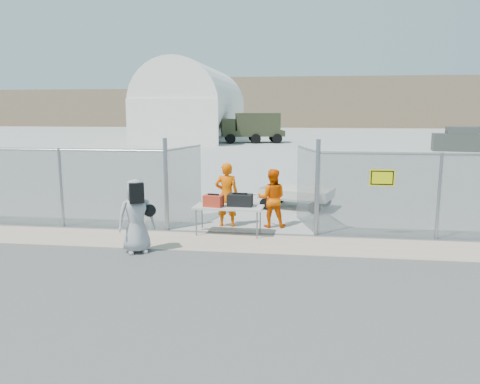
# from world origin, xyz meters

# --- Properties ---
(ground) EXTENTS (160.00, 160.00, 0.00)m
(ground) POSITION_xyz_m (0.00, 0.00, 0.00)
(ground) COLOR #4E4E4E
(tarmac_inside) EXTENTS (160.00, 80.00, 0.01)m
(tarmac_inside) POSITION_xyz_m (0.00, 42.00, 0.01)
(tarmac_inside) COLOR #A8A79E
(tarmac_inside) RESTS_ON ground
(dirt_strip) EXTENTS (44.00, 1.60, 0.01)m
(dirt_strip) POSITION_xyz_m (0.00, 1.00, 0.01)
(dirt_strip) COLOR #C1A98D
(dirt_strip) RESTS_ON ground
(distant_hills) EXTENTS (140.00, 6.00, 9.00)m
(distant_hills) POSITION_xyz_m (5.00, 78.00, 4.50)
(distant_hills) COLOR #7F684F
(distant_hills) RESTS_ON ground
(chain_link_fence) EXTENTS (40.00, 0.20, 2.20)m
(chain_link_fence) POSITION_xyz_m (0.00, 2.00, 1.10)
(chain_link_fence) COLOR gray
(chain_link_fence) RESTS_ON ground
(quonset_hangar) EXTENTS (9.00, 18.00, 8.00)m
(quonset_hangar) POSITION_xyz_m (-10.00, 40.00, 4.00)
(quonset_hangar) COLOR white
(quonset_hangar) RESTS_ON ground
(folding_table) EXTENTS (1.82, 0.83, 0.76)m
(folding_table) POSITION_xyz_m (-0.27, 1.77, 0.38)
(folding_table) COLOR beige
(folding_table) RESTS_ON ground
(orange_bag) EXTENTS (0.53, 0.40, 0.30)m
(orange_bag) POSITION_xyz_m (-0.65, 1.68, 0.91)
(orange_bag) COLOR red
(orange_bag) RESTS_ON folding_table
(black_duffel) EXTENTS (0.65, 0.40, 0.31)m
(black_duffel) POSITION_xyz_m (0.02, 1.83, 0.91)
(black_duffel) COLOR black
(black_duffel) RESTS_ON folding_table
(security_worker_left) EXTENTS (0.66, 0.44, 1.80)m
(security_worker_left) POSITION_xyz_m (-0.45, 2.62, 0.90)
(security_worker_left) COLOR #FF5E00
(security_worker_left) RESTS_ON ground
(security_worker_right) EXTENTS (0.82, 0.65, 1.64)m
(security_worker_right) POSITION_xyz_m (0.79, 2.72, 0.82)
(security_worker_right) COLOR #FF5E00
(security_worker_right) RESTS_ON ground
(visitor) EXTENTS (0.99, 0.87, 1.70)m
(visitor) POSITION_xyz_m (-2.11, -0.03, 0.85)
(visitor) COLOR #9C9B9F
(visitor) RESTS_ON ground
(utility_trailer) EXTENTS (3.32, 2.36, 0.73)m
(utility_trailer) POSITION_xyz_m (1.43, 5.33, 0.36)
(utility_trailer) COLOR beige
(utility_trailer) RESTS_ON ground
(military_truck) EXTENTS (6.43, 3.49, 2.90)m
(military_truck) POSITION_xyz_m (-3.27, 35.94, 1.45)
(military_truck) COLOR #313620
(military_truck) RESTS_ON ground
(parked_vehicle_near) EXTENTS (4.35, 2.46, 1.86)m
(parked_vehicle_near) POSITION_xyz_m (13.92, 28.84, 0.93)
(parked_vehicle_near) COLOR #3B3E3A
(parked_vehicle_near) RESTS_ON ground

